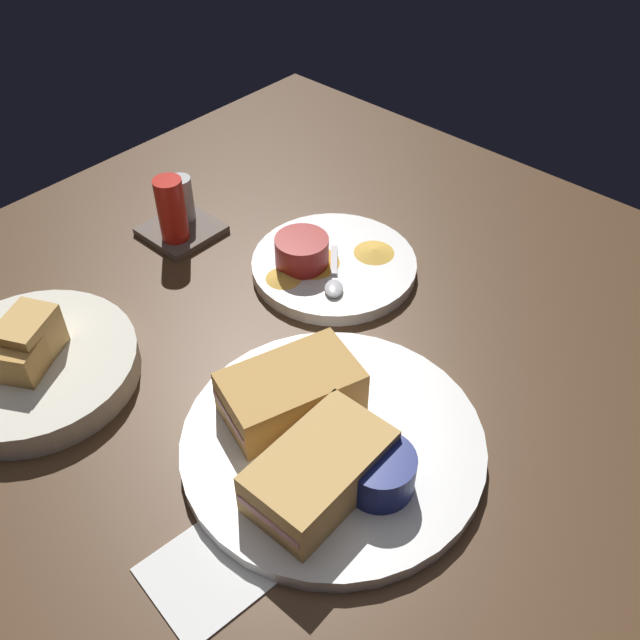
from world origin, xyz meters
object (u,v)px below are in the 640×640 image
at_px(sandwich_half_far, 320,471).
at_px(spoon_by_gravy_ramekin, 334,282).
at_px(sandwich_half_near, 291,391).
at_px(plate_chips_companion, 334,265).
at_px(condiment_caddy, 177,214).
at_px(ramekin_light_gravy, 302,250).
at_px(spoon_by_dark_ramekin, 345,442).
at_px(ramekin_dark_sauce, 380,471).
at_px(bread_basket_rear, 34,364).
at_px(plate_sandwich_main, 333,443).

distance_m(sandwich_half_far, spoon_by_gravy_ramekin, 0.28).
bearing_deg(sandwich_half_near, plate_chips_companion, 31.19).
distance_m(spoon_by_gravy_ramekin, condiment_caddy, 0.23).
distance_m(sandwich_half_near, ramekin_light_gravy, 0.23).
bearing_deg(spoon_by_gravy_ramekin, ramekin_light_gravy, 86.43).
bearing_deg(spoon_by_dark_ramekin, condiment_caddy, 72.64).
distance_m(sandwich_half_near, spoon_by_dark_ramekin, 0.07).
relative_size(plate_chips_companion, condiment_caddy, 2.14).
bearing_deg(spoon_by_dark_ramekin, ramekin_dark_sauce, -104.48).
height_order(ramekin_dark_sauce, bread_basket_rear, bread_basket_rear).
height_order(plate_chips_companion, condiment_caddy, condiment_caddy).
height_order(plate_sandwich_main, ramekin_dark_sauce, ramekin_dark_sauce).
xyz_separation_m(spoon_by_dark_ramekin, condiment_caddy, (0.12, 0.39, 0.01)).
xyz_separation_m(spoon_by_dark_ramekin, bread_basket_rear, (-0.14, 0.31, 0.00)).
bearing_deg(ramekin_dark_sauce, plate_sandwich_main, 80.18).
bearing_deg(bread_basket_rear, ramekin_dark_sauce, -70.13).
xyz_separation_m(ramekin_dark_sauce, ramekin_light_gravy, (0.19, 0.27, -0.00)).
bearing_deg(sandwich_half_far, bread_basket_rear, 106.06).
bearing_deg(condiment_caddy, plate_chips_companion, -67.85).
height_order(sandwich_half_near, bread_basket_rear, bread_basket_rear).
xyz_separation_m(plate_chips_companion, condiment_caddy, (-0.08, 0.20, 0.03)).
bearing_deg(spoon_by_gravy_ramekin, plate_chips_companion, 40.94).
distance_m(plate_sandwich_main, spoon_by_gravy_ramekin, 0.23).
height_order(sandwich_half_near, sandwich_half_far, same).
distance_m(spoon_by_dark_ramekin, spoon_by_gravy_ramekin, 0.23).
xyz_separation_m(sandwich_half_near, bread_basket_rear, (-0.14, 0.24, -0.02)).
height_order(sandwich_half_far, bread_basket_rear, bread_basket_rear).
bearing_deg(sandwich_half_near, spoon_by_gravy_ramekin, 28.95).
xyz_separation_m(plate_sandwich_main, ramekin_light_gravy, (0.17, 0.20, 0.03)).
relative_size(ramekin_light_gravy, condiment_caddy, 0.69).
height_order(sandwich_half_far, spoon_by_dark_ramekin, sandwich_half_far).
distance_m(sandwich_half_near, spoon_by_gravy_ramekin, 0.20).
xyz_separation_m(sandwich_half_near, ramekin_light_gravy, (0.17, 0.15, -0.00)).
height_order(plate_sandwich_main, plate_chips_companion, same).
height_order(ramekin_dark_sauce, ramekin_light_gravy, ramekin_dark_sauce).
bearing_deg(condiment_caddy, bread_basket_rear, -162.11).
relative_size(ramekin_dark_sauce, ramekin_light_gravy, 0.97).
height_order(sandwich_half_near, spoon_by_gravy_ramekin, sandwich_half_near).
height_order(ramekin_dark_sauce, condiment_caddy, condiment_caddy).
height_order(sandwich_half_far, ramekin_light_gravy, sandwich_half_far).
height_order(plate_sandwich_main, spoon_by_dark_ramekin, spoon_by_dark_ramekin).
relative_size(plate_sandwich_main, ramekin_dark_sauce, 4.58).
relative_size(ramekin_light_gravy, spoon_by_gravy_ramekin, 0.78).
bearing_deg(plate_sandwich_main, ramekin_dark_sauce, -99.82).
bearing_deg(ramekin_dark_sauce, bread_basket_rear, 109.87).
bearing_deg(ramekin_light_gravy, spoon_by_dark_ramekin, -128.37).
height_order(plate_sandwich_main, bread_basket_rear, bread_basket_rear).
bearing_deg(ramekin_light_gravy, bread_basket_rear, 164.39).
xyz_separation_m(sandwich_half_far, spoon_by_gravy_ramekin, (0.22, 0.18, -0.02)).
relative_size(plate_chips_companion, ramekin_light_gravy, 3.11).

